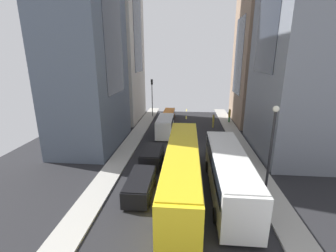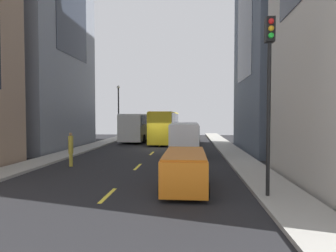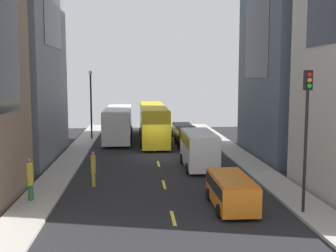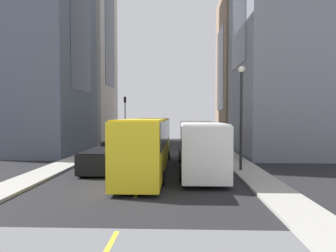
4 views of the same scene
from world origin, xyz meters
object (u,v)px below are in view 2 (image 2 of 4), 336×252
at_px(car_black_1, 190,135).
at_px(pedestrian_waiting_curb, 71,148).
at_px(city_bus_white, 139,125).
at_px(streetcar_yellow, 166,124).
at_px(traffic_light_near_corner, 269,74).
at_px(delivery_van_white, 185,137).
at_px(car_black_0, 191,133).
at_px(car_orange_2, 185,167).

relative_size(car_black_1, pedestrian_waiting_curb, 1.92).
xyz_separation_m(city_bus_white, streetcar_yellow, (3.54, -0.30, 0.12)).
relative_size(streetcar_yellow, traffic_light_near_corner, 2.26).
distance_m(car_black_1, pedestrian_waiting_curb, 15.64).
bearing_deg(delivery_van_white, pedestrian_waiting_curb, -146.67).
height_order(car_black_0, car_black_1, car_black_1).
xyz_separation_m(delivery_van_white, traffic_light_near_corner, (3.32, -10.42, 3.14)).
xyz_separation_m(city_bus_white, car_orange_2, (6.43, -22.79, -1.08)).
bearing_deg(streetcar_yellow, car_black_1, -53.56).
height_order(car_black_1, traffic_light_near_corner, traffic_light_near_corner).
relative_size(city_bus_white, pedestrian_waiting_curb, 5.42).
xyz_separation_m(delivery_van_white, car_black_0, (0.50, 14.47, -0.62)).
height_order(city_bus_white, streetcar_yellow, streetcar_yellow).
bearing_deg(car_black_1, streetcar_yellow, 126.44).
distance_m(car_orange_2, pedestrian_waiting_curb, 8.46).
relative_size(city_bus_white, car_black_0, 2.53).
bearing_deg(city_bus_white, traffic_light_near_corner, -68.41).
xyz_separation_m(car_black_0, car_black_1, (-0.13, -5.22, 0.12)).
xyz_separation_m(city_bus_white, delivery_van_white, (6.23, -13.70, -0.49)).
relative_size(car_black_0, car_black_1, 1.12).
bearing_deg(car_black_0, car_orange_2, -90.72).
height_order(city_bus_white, car_orange_2, city_bus_white).
bearing_deg(delivery_van_white, streetcar_yellow, 101.35).
bearing_deg(car_orange_2, delivery_van_white, 91.27).
bearing_deg(car_black_0, streetcar_yellow, -161.41).
distance_m(streetcar_yellow, delivery_van_white, 13.68).
bearing_deg(car_black_1, car_black_0, 88.62).
bearing_deg(pedestrian_waiting_curb, city_bus_white, 125.01).
bearing_deg(car_orange_2, pedestrian_waiting_curb, 147.63).
distance_m(streetcar_yellow, car_black_0, 3.58).
bearing_deg(delivery_van_white, car_black_1, 87.71).
relative_size(streetcar_yellow, delivery_van_white, 2.69).
relative_size(delivery_van_white, traffic_light_near_corner, 0.84).
relative_size(car_black_0, car_orange_2, 1.02).
distance_m(car_black_0, car_orange_2, 23.57).
distance_m(city_bus_white, traffic_light_near_corner, 26.08).
bearing_deg(car_orange_2, city_bus_white, 105.75).
bearing_deg(city_bus_white, car_black_1, -33.96).
bearing_deg(car_black_1, traffic_light_near_corner, -81.48).
bearing_deg(pedestrian_waiting_curb, traffic_light_near_corner, 7.54).
height_order(delivery_van_white, car_black_0, delivery_van_white).
distance_m(city_bus_white, car_orange_2, 23.71).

